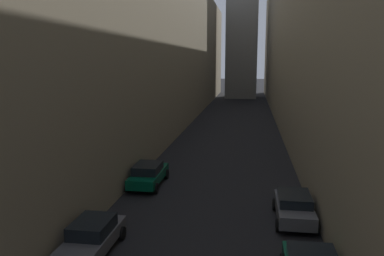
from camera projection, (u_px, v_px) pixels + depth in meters
ground_plane at (231, 131)px, 45.52m from camera, size 264.00×264.00×0.00m
building_block_left at (134, 45)px, 47.54m from camera, size 13.16×108.00×19.76m
building_block_right at (344, 33)px, 43.78m from camera, size 13.65×108.00×22.29m
parked_car_left_third at (92, 237)px, 16.42m from camera, size 1.87×4.31×1.45m
parked_car_left_far at (148, 174)px, 25.46m from camera, size 1.96×4.51×1.47m
parked_car_right_far at (294, 207)px, 19.78m from camera, size 1.95×4.07×1.43m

